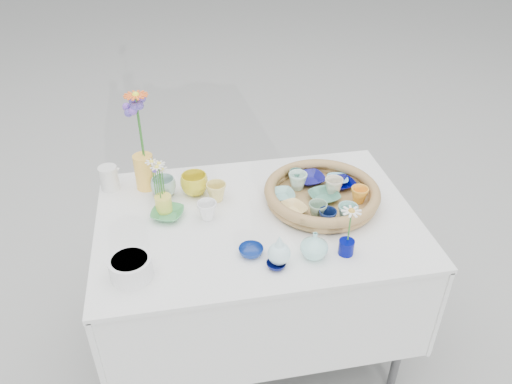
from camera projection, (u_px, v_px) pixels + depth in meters
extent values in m
plane|color=gray|center=(257.00, 343.00, 2.41)|extent=(80.00, 80.00, 0.00)
imported|color=navy|center=(310.00, 179.00, 2.15)|extent=(0.14, 0.14, 0.03)
imported|color=#00014C|center=(341.00, 184.00, 2.12)|extent=(0.13, 0.13, 0.03)
imported|color=#FFA830|center=(359.00, 195.00, 2.02)|extent=(0.09, 0.09, 0.07)
imported|color=#4D8B72|center=(324.00, 197.00, 2.04)|extent=(0.15, 0.15, 0.03)
imported|color=gray|center=(318.00, 211.00, 1.93)|extent=(0.10, 0.10, 0.07)
imported|color=#7FB9B0|center=(282.00, 195.00, 2.05)|extent=(0.11, 0.11, 0.03)
imported|color=silver|center=(298.00, 181.00, 2.10)|extent=(0.10, 0.10, 0.07)
imported|color=beige|center=(334.00, 186.00, 2.07)|extent=(0.10, 0.10, 0.07)
imported|color=#81DEFA|center=(337.00, 180.00, 2.15)|extent=(0.10, 0.10, 0.02)
imported|color=#0C1943|center=(327.00, 218.00, 1.89)|extent=(0.08, 0.08, 0.06)
imported|color=#EAC775|center=(292.00, 209.00, 1.97)|extent=(0.14, 0.14, 0.03)
imported|color=#81BFB4|center=(347.00, 214.00, 1.91)|extent=(0.08, 0.08, 0.07)
imported|color=slate|center=(296.00, 176.00, 2.15)|extent=(0.07, 0.07, 0.05)
imported|color=gold|center=(194.00, 184.00, 2.09)|extent=(0.12, 0.12, 0.09)
imported|color=#E1CB6B|center=(216.00, 192.00, 2.06)|extent=(0.10, 0.10, 0.08)
imported|color=#469B5C|center=(168.00, 214.00, 1.97)|extent=(0.16, 0.16, 0.03)
imported|color=white|center=(207.00, 210.00, 1.95)|extent=(0.09, 0.09, 0.07)
imported|color=navy|center=(251.00, 251.00, 1.79)|extent=(0.10, 0.10, 0.03)
imported|color=#95B8AF|center=(164.00, 187.00, 2.08)|extent=(0.11, 0.11, 0.08)
imported|color=#070D47|center=(276.00, 265.00, 1.73)|extent=(0.07, 0.07, 0.02)
imported|color=#A2E2DA|center=(314.00, 245.00, 1.76)|extent=(0.13, 0.13, 0.10)
cylinder|color=#000566|center=(346.00, 247.00, 1.78)|extent=(0.07, 0.07, 0.06)
cylinder|color=#FDBC43|center=(145.00, 172.00, 2.11)|extent=(0.11, 0.11, 0.16)
cylinder|color=#F3DE50|center=(164.00, 204.00, 1.99)|extent=(0.09, 0.09, 0.07)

